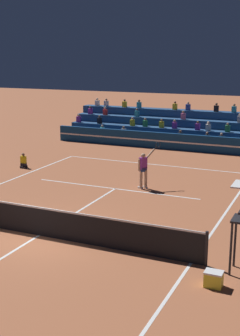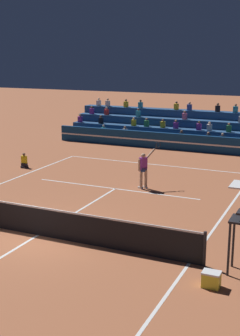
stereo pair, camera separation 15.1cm
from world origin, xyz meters
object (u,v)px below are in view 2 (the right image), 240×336
(ball_kid_courtside, at_px, (24,162))
(equipment_cooler, at_px, (211,279))
(tennis_ball, at_px, (98,222))
(tennis_player, at_px, (144,169))

(ball_kid_courtside, relative_size, equipment_cooler, 1.69)
(ball_kid_courtside, height_order, tennis_ball, ball_kid_courtside)
(tennis_player, distance_m, tennis_ball, 5.10)
(ball_kid_courtside, height_order, equipment_cooler, ball_kid_courtside)
(ball_kid_courtside, height_order, tennis_player, tennis_player)
(tennis_player, bearing_deg, tennis_ball, -88.20)
(ball_kid_courtside, distance_m, tennis_ball, 9.94)
(tennis_player, relative_size, equipment_cooler, 4.45)
(ball_kid_courtside, xyz_separation_m, tennis_ball, (7.80, -6.14, -0.30))
(tennis_ball, distance_m, equipment_cooler, 6.02)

